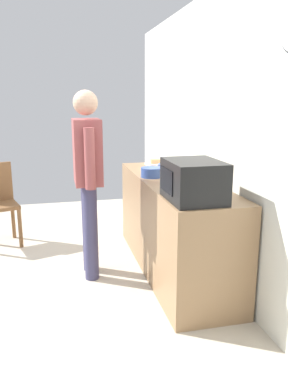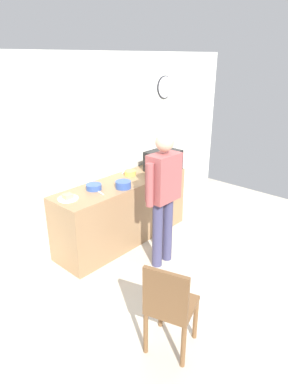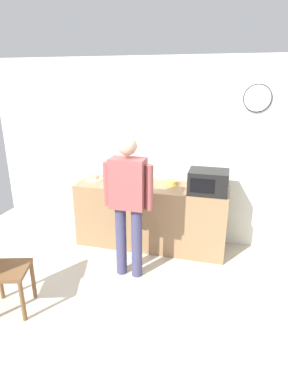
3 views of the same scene
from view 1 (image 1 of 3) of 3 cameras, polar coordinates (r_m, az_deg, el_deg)
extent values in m
plane|color=beige|center=(3.65, -14.17, -13.69)|extent=(6.00, 6.00, 0.00)
cube|color=silver|center=(3.60, 11.12, 7.76)|extent=(5.40, 0.10, 2.60)
cube|color=#93704C|center=(3.77, 4.38, -4.94)|extent=(2.11, 0.62, 0.91)
cube|color=black|center=(2.87, 7.39, 1.66)|extent=(0.50, 0.38, 0.30)
cube|color=black|center=(2.86, 3.35, 1.73)|extent=(0.30, 0.01, 0.18)
cylinder|color=white|center=(4.48, 1.69, 4.20)|extent=(0.25, 0.25, 0.01)
cube|color=#E4B171|center=(4.48, 1.69, 4.61)|extent=(0.12, 0.12, 0.05)
cylinder|color=#33519E|center=(4.08, 3.45, 3.66)|extent=(0.20, 0.20, 0.07)
cylinder|color=#33519E|center=(3.74, 1.13, 2.93)|extent=(0.21, 0.21, 0.09)
cylinder|color=gold|center=(3.43, 7.65, 1.61)|extent=(0.17, 0.17, 0.07)
cube|color=silver|center=(4.07, 1.26, 3.19)|extent=(0.06, 0.17, 0.01)
cube|color=silver|center=(3.47, 10.48, 1.16)|extent=(0.15, 0.11, 0.01)
cylinder|color=#3E3D62|center=(3.59, -7.89, -6.05)|extent=(0.13, 0.13, 0.90)
cylinder|color=#3E3D62|center=(3.78, -8.17, -5.05)|extent=(0.13, 0.13, 0.90)
cube|color=#9E4C4C|center=(3.52, -8.43, 5.94)|extent=(0.40, 0.24, 0.58)
cylinder|color=#9E4C4C|center=(3.28, -8.05, 4.88)|extent=(0.09, 0.09, 0.52)
cylinder|color=#9E4C4C|center=(3.77, -8.72, 5.98)|extent=(0.09, 0.09, 0.52)
sphere|color=#D1A889|center=(3.49, -8.67, 12.96)|extent=(0.22, 0.22, 0.22)
cylinder|color=brown|center=(4.60, -17.88, -5.14)|extent=(0.04, 0.04, 0.45)
cylinder|color=brown|center=(4.93, -18.82, -3.96)|extent=(0.04, 0.04, 0.45)
camera|label=2|loc=(6.76, -32.74, 19.06)|focal=30.96mm
camera|label=3|loc=(3.84, -66.35, 15.43)|focal=29.40mm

